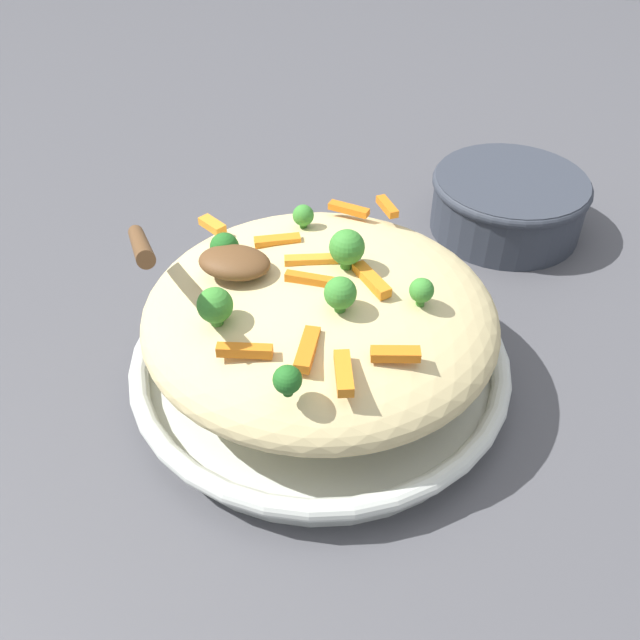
# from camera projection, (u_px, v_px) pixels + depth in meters

# --- Properties ---
(ground_plane) EXTENTS (2.40, 2.40, 0.00)m
(ground_plane) POSITION_uv_depth(u_px,v_px,m) (320.00, 380.00, 0.60)
(ground_plane) COLOR #4C4C51
(serving_bowl) EXTENTS (0.32, 0.32, 0.04)m
(serving_bowl) POSITION_uv_depth(u_px,v_px,m) (320.00, 364.00, 0.59)
(serving_bowl) COLOR silver
(serving_bowl) RESTS_ON ground_plane
(pasta_mound) EXTENTS (0.28, 0.28, 0.08)m
(pasta_mound) POSITION_uv_depth(u_px,v_px,m) (320.00, 315.00, 0.55)
(pasta_mound) COLOR #DBC689
(pasta_mound) RESTS_ON serving_bowl
(carrot_piece_0) EXTENTS (0.02, 0.03, 0.01)m
(carrot_piece_0) POSITION_uv_depth(u_px,v_px,m) (387.00, 206.00, 0.61)
(carrot_piece_0) COLOR orange
(carrot_piece_0) RESTS_ON pasta_mound
(carrot_piece_1) EXTENTS (0.04, 0.01, 0.01)m
(carrot_piece_1) POSITION_uv_depth(u_px,v_px,m) (245.00, 351.00, 0.47)
(carrot_piece_1) COLOR orange
(carrot_piece_1) RESTS_ON pasta_mound
(carrot_piece_2) EXTENTS (0.04, 0.02, 0.01)m
(carrot_piece_2) POSITION_uv_depth(u_px,v_px,m) (311.00, 260.00, 0.54)
(carrot_piece_2) COLOR orange
(carrot_piece_2) RESTS_ON pasta_mound
(carrot_piece_3) EXTENTS (0.04, 0.02, 0.01)m
(carrot_piece_3) POSITION_uv_depth(u_px,v_px,m) (349.00, 209.00, 0.60)
(carrot_piece_3) COLOR orange
(carrot_piece_3) RESTS_ON pasta_mound
(carrot_piece_4) EXTENTS (0.03, 0.02, 0.01)m
(carrot_piece_4) POSITION_uv_depth(u_px,v_px,m) (395.00, 354.00, 0.47)
(carrot_piece_4) COLOR orange
(carrot_piece_4) RESTS_ON pasta_mound
(carrot_piece_5) EXTENTS (0.03, 0.02, 0.01)m
(carrot_piece_5) POSITION_uv_depth(u_px,v_px,m) (212.00, 225.00, 0.58)
(carrot_piece_5) COLOR orange
(carrot_piece_5) RESTS_ON pasta_mound
(carrot_piece_6) EXTENTS (0.01, 0.04, 0.01)m
(carrot_piece_6) POSITION_uv_depth(u_px,v_px,m) (307.00, 349.00, 0.47)
(carrot_piece_6) COLOR orange
(carrot_piece_6) RESTS_ON pasta_mound
(carrot_piece_7) EXTENTS (0.04, 0.02, 0.01)m
(carrot_piece_7) POSITION_uv_depth(u_px,v_px,m) (277.00, 240.00, 0.56)
(carrot_piece_7) COLOR orange
(carrot_piece_7) RESTS_ON pasta_mound
(carrot_piece_8) EXTENTS (0.03, 0.04, 0.01)m
(carrot_piece_8) POSITION_uv_depth(u_px,v_px,m) (371.00, 281.00, 0.52)
(carrot_piece_8) COLOR orange
(carrot_piece_8) RESTS_ON pasta_mound
(carrot_piece_9) EXTENTS (0.04, 0.01, 0.01)m
(carrot_piece_9) POSITION_uv_depth(u_px,v_px,m) (310.00, 279.00, 0.52)
(carrot_piece_9) COLOR orange
(carrot_piece_9) RESTS_ON pasta_mound
(carrot_piece_10) EXTENTS (0.02, 0.04, 0.01)m
(carrot_piece_10) POSITION_uv_depth(u_px,v_px,m) (344.00, 373.00, 0.45)
(carrot_piece_10) COLOR orange
(carrot_piece_10) RESTS_ON pasta_mound
(broccoli_floret_0) EXTENTS (0.02, 0.02, 0.03)m
(broccoli_floret_0) POSITION_uv_depth(u_px,v_px,m) (225.00, 248.00, 0.54)
(broccoli_floret_0) COLOR #205B1C
(broccoli_floret_0) RESTS_ON pasta_mound
(broccoli_floret_1) EXTENTS (0.02, 0.02, 0.02)m
(broccoli_floret_1) POSITION_uv_depth(u_px,v_px,m) (287.00, 380.00, 0.43)
(broccoli_floret_1) COLOR #205B1C
(broccoli_floret_1) RESTS_ON pasta_mound
(broccoli_floret_2) EXTENTS (0.03, 0.03, 0.03)m
(broccoli_floret_2) POSITION_uv_depth(u_px,v_px,m) (215.00, 306.00, 0.48)
(broccoli_floret_2) COLOR #377928
(broccoli_floret_2) RESTS_ON pasta_mound
(broccoli_floret_3) EXTENTS (0.02, 0.02, 0.03)m
(broccoli_floret_3) POSITION_uv_depth(u_px,v_px,m) (340.00, 294.00, 0.49)
(broccoli_floret_3) COLOR #377928
(broccoli_floret_3) RESTS_ON pasta_mound
(broccoli_floret_4) EXTENTS (0.02, 0.02, 0.02)m
(broccoli_floret_4) POSITION_uv_depth(u_px,v_px,m) (422.00, 291.00, 0.50)
(broccoli_floret_4) COLOR #377928
(broccoli_floret_4) RESTS_ON pasta_mound
(broccoli_floret_5) EXTENTS (0.02, 0.02, 0.02)m
(broccoli_floret_5) POSITION_uv_depth(u_px,v_px,m) (303.00, 216.00, 0.58)
(broccoli_floret_5) COLOR #377928
(broccoli_floret_5) RESTS_ON pasta_mound
(broccoli_floret_6) EXTENTS (0.03, 0.03, 0.03)m
(broccoli_floret_6) POSITION_uv_depth(u_px,v_px,m) (347.00, 248.00, 0.52)
(broccoli_floret_6) COLOR #377928
(broccoli_floret_6) RESTS_ON pasta_mound
(serving_spoon) EXTENTS (0.12, 0.12, 0.08)m
(serving_spoon) POSITION_uv_depth(u_px,v_px,m) (204.00, 256.00, 0.51)
(serving_spoon) COLOR brown
(serving_spoon) RESTS_ON pasta_mound
(companion_bowl) EXTENTS (0.17, 0.17, 0.06)m
(companion_bowl) POSITION_uv_depth(u_px,v_px,m) (508.00, 200.00, 0.76)
(companion_bowl) COLOR #333842
(companion_bowl) RESTS_ON ground_plane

